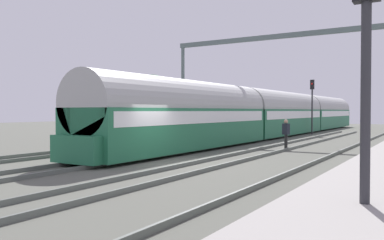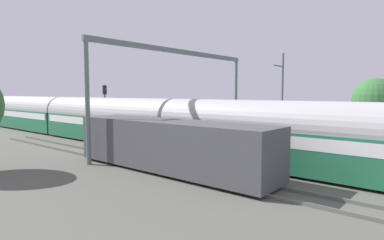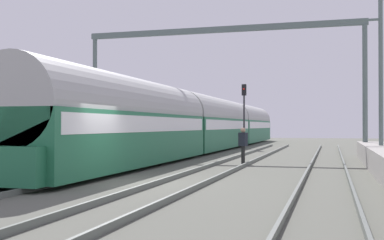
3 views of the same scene
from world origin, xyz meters
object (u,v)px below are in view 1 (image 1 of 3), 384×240
object	(u,v)px
passenger_train	(282,114)
railway_signal_near	(366,55)
person_crossing	(286,131)
railway_signal_far	(312,100)
freight_car	(169,121)
catenary_gantry	(279,60)

from	to	relation	value
passenger_train	railway_signal_near	bearing A→B (deg)	-69.15
person_crossing	railway_signal_far	distance (m)	16.16
railway_signal_far	passenger_train	bearing A→B (deg)	-122.77
passenger_train	railway_signal_far	distance (m)	3.78
freight_car	railway_signal_far	size ratio (longest dim) A/B	2.52
passenger_train	catenary_gantry	distance (m)	8.25
passenger_train	catenary_gantry	bearing A→B (deg)	-72.94
passenger_train	railway_signal_near	world-z (taller)	railway_signal_near
railway_signal_near	catenary_gantry	xyz separation A→B (m)	(-9.16, 22.72, 2.93)
person_crossing	freight_car	bearing A→B (deg)	20.77
railway_signal_far	catenary_gantry	bearing A→B (deg)	-88.82
passenger_train	railway_signal_far	xyz separation A→B (m)	(1.92, 2.98, 1.32)
person_crossing	catenary_gantry	distance (m)	8.05
railway_signal_near	catenary_gantry	distance (m)	24.67
passenger_train	person_crossing	world-z (taller)	passenger_train
railway_signal_near	railway_signal_far	xyz separation A→B (m)	(-9.37, 32.61, 0.28)
railway_signal_far	catenary_gantry	distance (m)	10.24
freight_car	person_crossing	size ratio (longest dim) A/B	7.51
passenger_train	railway_signal_far	bearing A→B (deg)	57.23
person_crossing	catenary_gantry	size ratio (longest dim) A/B	0.10
person_crossing	railway_signal_near	size ratio (longest dim) A/B	0.37
person_crossing	railway_signal_near	bearing A→B (deg)	138.39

